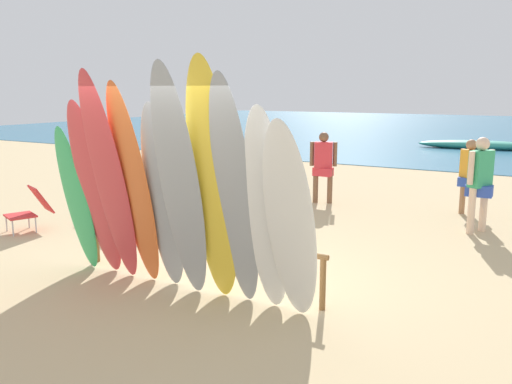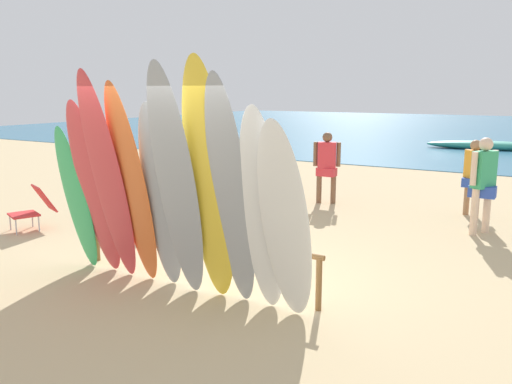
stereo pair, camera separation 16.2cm
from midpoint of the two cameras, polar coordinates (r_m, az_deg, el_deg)
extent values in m
plane|color=tan|center=(19.78, 18.82, 3.24)|extent=(60.00, 60.00, 0.00)
cube|color=teal|center=(36.98, 24.46, 6.18)|extent=(60.00, 40.00, 0.02)
cylinder|color=brown|center=(8.01, -16.28, -5.00)|extent=(0.07, 0.07, 0.62)
cylinder|color=brown|center=(6.06, 7.58, -9.85)|extent=(0.07, 0.07, 0.62)
cylinder|color=brown|center=(6.79, -6.15, -4.74)|extent=(3.63, 0.06, 0.06)
ellipsoid|color=#38B266|center=(7.48, -18.26, -0.75)|extent=(0.50, 0.54, 2.01)
ellipsoid|color=#D13D42|center=(7.14, -16.46, 0.21)|extent=(0.55, 0.70, 2.36)
ellipsoid|color=#D13D42|center=(6.82, -15.07, 1.32)|extent=(0.50, 0.73, 2.71)
ellipsoid|color=orange|center=(6.66, -12.61, 0.63)|extent=(0.58, 0.69, 2.58)
ellipsoid|color=#999EA3|center=(6.49, -9.58, -0.62)|extent=(0.52, 0.53, 2.34)
ellipsoid|color=#999EA3|center=(6.08, -7.86, 0.79)|extent=(0.55, 0.69, 2.78)
ellipsoid|color=yellow|center=(5.93, -4.34, 0.89)|extent=(0.62, 0.67, 2.84)
ellipsoid|color=#999EA3|center=(5.79, -1.97, -0.24)|extent=(0.53, 0.68, 2.66)
ellipsoid|color=white|center=(5.66, 1.52, -2.20)|extent=(0.53, 0.61, 2.33)
ellipsoid|color=white|center=(5.44, 4.01, -3.42)|extent=(0.60, 0.69, 2.21)
cylinder|color=#9E704C|center=(11.35, 22.23, -0.46)|extent=(0.11, 0.11, 0.73)
cylinder|color=#9E704C|center=(11.11, 23.14, -0.76)|extent=(0.11, 0.11, 0.73)
cube|color=#2D4CB2|center=(11.18, 22.79, 0.94)|extent=(0.39, 0.24, 0.18)
cube|color=orange|center=(11.13, 22.93, 2.69)|extent=(0.41, 0.41, 0.57)
sphere|color=#9E704C|center=(11.09, 23.07, 4.68)|extent=(0.21, 0.21, 0.21)
cylinder|color=#9E704C|center=(11.32, 22.20, 3.03)|extent=(0.09, 0.09, 0.51)
cylinder|color=#9E704C|center=(10.94, 23.70, 2.67)|extent=(0.09, 0.09, 0.51)
cylinder|color=tan|center=(10.18, -8.96, -0.92)|extent=(0.12, 0.12, 0.76)
cylinder|color=tan|center=(9.92, -9.91, -1.27)|extent=(0.12, 0.12, 0.76)
cube|color=#2D4CB2|center=(9.99, -9.48, 0.71)|extent=(0.41, 0.25, 0.18)
cube|color=silver|center=(9.93, -9.55, 2.75)|extent=(0.26, 0.42, 0.60)
sphere|color=tan|center=(9.88, -9.62, 5.09)|extent=(0.22, 0.22, 0.22)
cylinder|color=tan|center=(10.14, -8.80, 3.13)|extent=(0.09, 0.09, 0.53)
cylinder|color=tan|center=(9.71, -10.34, 2.75)|extent=(0.09, 0.09, 0.53)
cylinder|color=brown|center=(11.71, 7.23, 0.66)|extent=(0.12, 0.12, 0.76)
cylinder|color=brown|center=(11.69, 8.76, 0.60)|extent=(0.12, 0.12, 0.76)
cube|color=#DB333D|center=(11.65, 8.03, 2.17)|extent=(0.41, 0.25, 0.18)
cube|color=#DB333D|center=(11.60, 8.08, 3.91)|extent=(0.44, 0.32, 0.59)
sphere|color=brown|center=(11.56, 8.13, 5.89)|extent=(0.21, 0.21, 0.21)
cylinder|color=brown|center=(11.61, 6.85, 4.11)|extent=(0.09, 0.09, 0.53)
cylinder|color=brown|center=(11.59, 9.32, 4.03)|extent=(0.09, 0.09, 0.53)
cylinder|color=beige|center=(10.06, 24.12, -1.76)|extent=(0.12, 0.12, 0.81)
cylinder|color=beige|center=(9.79, 22.98, -2.00)|extent=(0.12, 0.12, 0.81)
cube|color=#2D4CB2|center=(9.86, 23.71, 0.05)|extent=(0.43, 0.27, 0.19)
cube|color=#33A36B|center=(9.80, 23.88, 2.24)|extent=(0.39, 0.47, 0.63)
sphere|color=beige|center=(9.76, 24.07, 4.74)|extent=(0.23, 0.23, 0.23)
cylinder|color=beige|center=(10.02, 24.78, 2.53)|extent=(0.10, 0.10, 0.56)
cylinder|color=beige|center=(9.58, 22.96, 2.34)|extent=(0.10, 0.10, 0.56)
cylinder|color=#B7B7BC|center=(10.79, -17.04, -1.92)|extent=(0.02, 0.02, 0.28)
cylinder|color=#B7B7BC|center=(10.50, -15.42, -2.18)|extent=(0.02, 0.02, 0.28)
cylinder|color=#B7B7BC|center=(11.05, -15.65, -1.54)|extent=(0.02, 0.02, 0.28)
cylinder|color=#B7B7BC|center=(10.77, -14.04, -1.79)|extent=(0.02, 0.02, 0.28)
cube|color=#2D9370|center=(10.74, -15.58, -1.05)|extent=(0.52, 0.47, 0.03)
cube|color=#2D9370|center=(10.93, -14.47, 0.65)|extent=(0.51, 0.25, 0.52)
cylinder|color=#B7B7BC|center=(10.33, -24.65, -3.01)|extent=(0.02, 0.02, 0.28)
cylinder|color=#B7B7BC|center=(9.93, -24.10, -3.49)|extent=(0.02, 0.02, 0.28)
cylinder|color=#B7B7BC|center=(10.41, -22.63, -2.74)|extent=(0.02, 0.02, 0.28)
cylinder|color=#B7B7BC|center=(10.02, -22.00, -3.21)|extent=(0.02, 0.02, 0.28)
cube|color=red|center=(10.14, -23.41, -2.26)|extent=(0.63, 0.61, 0.03)
cube|color=red|center=(10.18, -21.51, -0.63)|extent=(0.58, 0.48, 0.48)
cylinder|color=#B7B7BC|center=(9.71, -16.10, -3.27)|extent=(0.02, 0.02, 0.28)
cylinder|color=#B7B7BC|center=(9.34, -14.96, -3.76)|extent=(0.02, 0.02, 0.28)
cylinder|color=#B7B7BC|center=(9.87, -14.14, -2.94)|extent=(0.02, 0.02, 0.28)
cylinder|color=#B7B7BC|center=(9.52, -12.94, -3.40)|extent=(0.02, 0.02, 0.28)
cube|color=blue|center=(9.57, -14.58, -2.44)|extent=(0.61, 0.58, 0.03)
cube|color=blue|center=(9.69, -12.73, -0.68)|extent=(0.57, 0.45, 0.48)
ellipsoid|color=teal|center=(24.22, 24.02, 4.61)|extent=(5.04, 1.66, 0.40)
camera|label=1|loc=(0.08, -89.42, 0.11)|focal=36.98mm
camera|label=2|loc=(0.08, 90.58, -0.11)|focal=36.98mm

